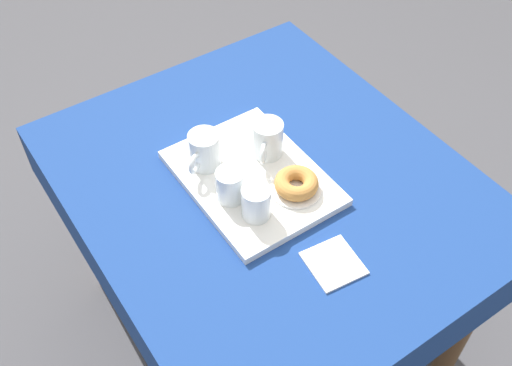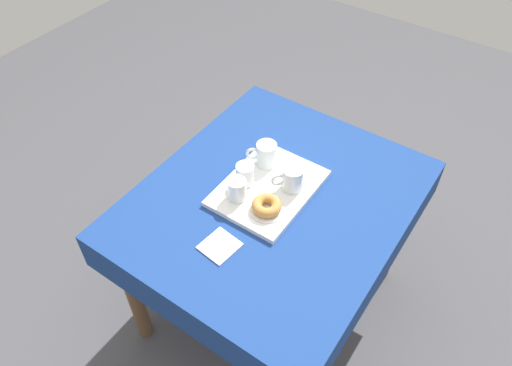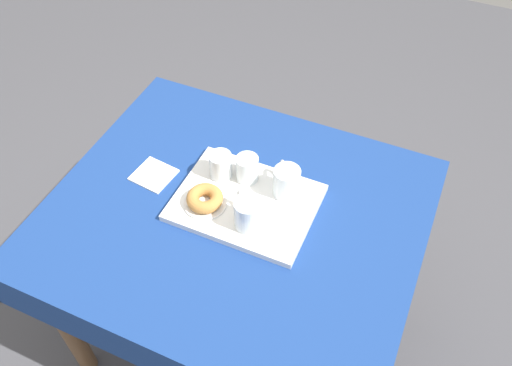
% 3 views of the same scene
% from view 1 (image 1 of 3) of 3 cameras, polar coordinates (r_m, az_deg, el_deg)
% --- Properties ---
extents(ground_plane, '(6.00, 6.00, 0.00)m').
position_cam_1_polar(ground_plane, '(2.17, 0.91, -13.18)').
color(ground_plane, '#47474C').
extents(dining_table, '(1.12, 0.95, 0.75)m').
position_cam_1_polar(dining_table, '(1.64, 1.17, -2.26)').
color(dining_table, navy).
rests_on(dining_table, ground).
extents(serving_tray, '(0.42, 0.32, 0.02)m').
position_cam_1_polar(serving_tray, '(1.54, -0.39, 0.51)').
color(serving_tray, white).
rests_on(serving_tray, dining_table).
extents(tea_mug_left, '(0.09, 0.11, 0.10)m').
position_cam_1_polar(tea_mug_left, '(1.53, -4.92, 3.01)').
color(tea_mug_left, white).
rests_on(tea_mug_left, serving_tray).
extents(tea_mug_right, '(0.10, 0.10, 0.10)m').
position_cam_1_polar(tea_mug_right, '(1.56, 1.09, 4.09)').
color(tea_mug_right, white).
rests_on(tea_mug_right, serving_tray).
extents(water_glass_near, '(0.07, 0.07, 0.09)m').
position_cam_1_polar(water_glass_near, '(1.46, -2.46, -0.35)').
color(water_glass_near, white).
rests_on(water_glass_near, serving_tray).
extents(water_glass_far, '(0.07, 0.07, 0.09)m').
position_cam_1_polar(water_glass_far, '(1.42, 0.01, -2.01)').
color(water_glass_far, white).
rests_on(water_glass_far, serving_tray).
extents(donut_plate_left, '(0.13, 0.13, 0.01)m').
position_cam_1_polar(donut_plate_left, '(1.50, 3.82, -0.59)').
color(donut_plate_left, white).
rests_on(donut_plate_left, serving_tray).
extents(sugar_donut_left, '(0.11, 0.11, 0.04)m').
position_cam_1_polar(sugar_donut_left, '(1.48, 3.86, -0.01)').
color(sugar_donut_left, '#BC7F3D').
rests_on(sugar_donut_left, donut_plate_left).
extents(paper_napkin, '(0.13, 0.13, 0.01)m').
position_cam_1_polar(paper_napkin, '(1.40, 7.37, -7.57)').
color(paper_napkin, white).
rests_on(paper_napkin, dining_table).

